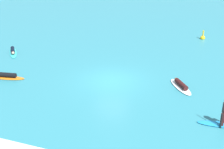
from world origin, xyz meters
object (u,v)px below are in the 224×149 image
(surfer_on_white_board, at_px, (181,85))
(surfer_on_orange_board, at_px, (6,76))
(surfer_on_blue_board, at_px, (223,119))
(marker_buoy, at_px, (203,37))
(surfer_on_teal_board, at_px, (13,52))

(surfer_on_white_board, height_order, surfer_on_orange_board, surfer_on_white_board)
(surfer_on_blue_board, height_order, surfer_on_orange_board, surfer_on_blue_board)
(surfer_on_blue_board, relative_size, marker_buoy, 2.84)
(surfer_on_teal_board, bearing_deg, surfer_on_blue_board, 34.38)
(surfer_on_blue_board, bearing_deg, marker_buoy, -88.85)
(surfer_on_white_board, height_order, surfer_on_blue_board, surfer_on_blue_board)
(surfer_on_teal_board, xyz_separation_m, surfer_on_blue_board, (18.33, -6.00, 0.24))
(surfer_on_teal_board, xyz_separation_m, surfer_on_orange_board, (2.79, -4.73, 0.01))
(surfer_on_blue_board, xyz_separation_m, marker_buoy, (-2.58, 16.04, -0.23))
(surfer_on_teal_board, bearing_deg, marker_buoy, 85.01)
(marker_buoy, bearing_deg, surfer_on_blue_board, -80.86)
(surfer_on_teal_board, height_order, surfer_on_blue_board, surfer_on_blue_board)
(marker_buoy, bearing_deg, surfer_on_orange_board, -131.28)
(surfer_on_orange_board, bearing_deg, marker_buoy, -141.57)
(marker_buoy, bearing_deg, surfer_on_white_board, -91.95)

